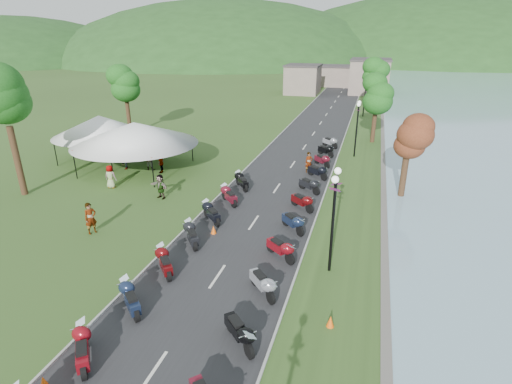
% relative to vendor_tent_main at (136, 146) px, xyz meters
% --- Properties ---
extents(road, '(7.00, 120.00, 0.02)m').
position_rel_vendor_tent_main_xyz_m(road, '(12.25, 10.91, -1.99)').
color(road, '#2A2A2C').
rests_on(road, ground).
extents(hills_backdrop, '(360.00, 120.00, 76.00)m').
position_rel_vendor_tent_main_xyz_m(hills_backdrop, '(12.25, 170.91, -2.00)').
color(hills_backdrop, '#285621').
rests_on(hills_backdrop, ground).
extents(far_building, '(18.00, 16.00, 5.00)m').
position_rel_vendor_tent_main_xyz_m(far_building, '(10.25, 55.91, 0.50)').
color(far_building, gray).
rests_on(far_building, ground).
extents(moto_row_left, '(2.60, 34.46, 1.10)m').
position_rel_vendor_tent_main_xyz_m(moto_row_left, '(9.80, -17.85, -1.45)').
color(moto_row_left, '#331411').
rests_on(moto_row_left, ground).
extents(moto_row_right, '(2.60, 40.41, 1.10)m').
position_rel_vendor_tent_main_xyz_m(moto_row_right, '(14.70, -7.44, -1.45)').
color(moto_row_right, '#331411').
rests_on(moto_row_right, ground).
extents(vendor_tent_main, '(6.83, 6.83, 4.00)m').
position_rel_vendor_tent_main_xyz_m(vendor_tent_main, '(0.00, 0.00, 0.00)').
color(vendor_tent_main, white).
rests_on(vendor_tent_main, ground).
extents(vendor_tent_side, '(5.50, 5.50, 4.00)m').
position_rel_vendor_tent_main_xyz_m(vendor_tent_side, '(-4.53, 1.64, 0.00)').
color(vendor_tent_side, white).
rests_on(vendor_tent_side, ground).
extents(tree_park_left, '(4.01, 4.01, 11.13)m').
position_rel_vendor_tent_main_xyz_m(tree_park_left, '(-4.77, -7.23, 3.57)').
color(tree_park_left, '#246D1E').
rests_on(tree_park_left, ground).
extents(tree_lakeside, '(2.37, 2.37, 6.58)m').
position_rel_vendor_tent_main_xyz_m(tree_lakeside, '(21.01, 0.02, 1.29)').
color(tree_lakeside, '#246D1E').
rests_on(tree_lakeside, ground).
extents(pedestrian_a, '(0.76, 0.83, 1.87)m').
position_rel_vendor_tent_main_xyz_m(pedestrian_a, '(3.74, -10.95, -2.00)').
color(pedestrian_a, slate).
rests_on(pedestrian_a, ground).
extents(pedestrian_b, '(0.96, 0.54, 1.96)m').
position_rel_vendor_tent_main_xyz_m(pedestrian_b, '(0.98, 0.19, -2.00)').
color(pedestrian_b, slate).
rests_on(pedestrian_b, ground).
extents(pedestrian_c, '(0.72, 1.14, 1.65)m').
position_rel_vendor_tent_main_xyz_m(pedestrian_c, '(-1.08, -0.24, -2.00)').
color(pedestrian_c, slate).
rests_on(pedestrian_c, ground).
extents(traffic_cone_near, '(0.33, 0.33, 0.52)m').
position_rel_vendor_tent_main_xyz_m(traffic_cone_near, '(9.25, -20.63, -1.74)').
color(traffic_cone_near, '#F2590C').
rests_on(traffic_cone_near, ground).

